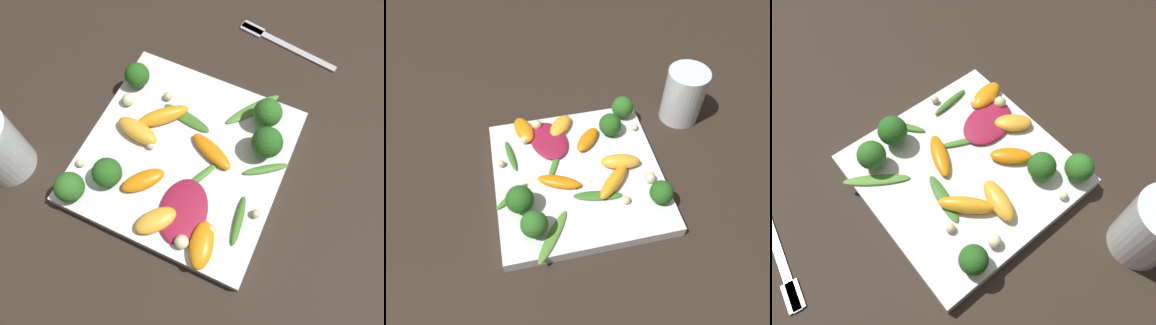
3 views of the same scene
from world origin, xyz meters
The scene contains 27 objects.
ground_plane centered at (0.00, 0.00, 0.00)m, with size 2.40×2.40×0.00m, color #2D231C.
plate centered at (0.00, 0.00, 0.01)m, with size 0.28×0.28×0.02m.
drinking_glass centered at (-0.23, -0.11, 0.05)m, with size 0.07×0.07×0.11m.
radicchio_leaf_0 centered at (0.04, -0.08, 0.03)m, with size 0.08×0.10×0.01m.
orange_segment_0 centered at (-0.03, -0.06, 0.03)m, with size 0.06×0.06×0.02m.
orange_segment_1 centered at (-0.07, 0.00, 0.03)m, with size 0.07×0.04×0.02m.
orange_segment_2 centered at (0.08, -0.11, 0.03)m, with size 0.04×0.07×0.02m.
orange_segment_3 centered at (0.03, 0.02, 0.03)m, with size 0.07×0.05×0.01m.
orange_segment_4 centered at (-0.05, 0.04, 0.03)m, with size 0.07×0.07×0.02m.
orange_segment_5 centered at (0.01, -0.10, 0.03)m, with size 0.06×0.06×0.02m.
broccoli_floret_0 centered at (-0.11, -0.11, 0.04)m, with size 0.04×0.04×0.04m.
broccoli_floret_1 centered at (0.10, 0.05, 0.05)m, with size 0.04×0.04×0.05m.
broccoli_floret_2 centered at (0.08, 0.10, 0.05)m, with size 0.04×0.04×0.05m.
broccoli_floret_3 centered at (-0.12, 0.08, 0.04)m, with size 0.04×0.04×0.04m.
broccoli_floret_4 centered at (-0.08, -0.08, 0.04)m, with size 0.04×0.04×0.04m.
arugula_sprig_0 centered at (-0.02, 0.05, 0.02)m, with size 0.08×0.03×0.01m.
arugula_sprig_1 centered at (0.06, 0.11, 0.02)m, with size 0.07×0.09×0.00m.
arugula_sprig_2 centered at (0.11, -0.06, 0.02)m, with size 0.02×0.07×0.01m.
arugula_sprig_3 centered at (0.03, -0.03, 0.02)m, with size 0.04×0.08×0.01m.
arugula_sprig_4 centered at (0.11, 0.02, 0.02)m, with size 0.06×0.05×0.01m.
macadamia_nut_0 centered at (-0.05, -0.01, 0.03)m, with size 0.01×0.01×0.01m.
macadamia_nut_1 centered at (-0.06, 0.07, 0.03)m, with size 0.01×0.01×0.01m.
macadamia_nut_2 centered at (-0.12, -0.07, 0.03)m, with size 0.01×0.01×0.01m.
macadamia_nut_3 centered at (-0.11, 0.04, 0.03)m, with size 0.02×0.02×0.02m.
macadamia_nut_4 centered at (0.12, -0.04, 0.03)m, with size 0.01×0.01×0.01m.
macadamia_nut_5 centered at (0.08, -0.09, 0.03)m, with size 0.01×0.01×0.01m.
macadamia_nut_6 centered at (0.05, -0.12, 0.03)m, with size 0.02×0.02×0.02m.
Camera 2 is at (0.08, 0.36, 0.52)m, focal length 35.00 mm.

